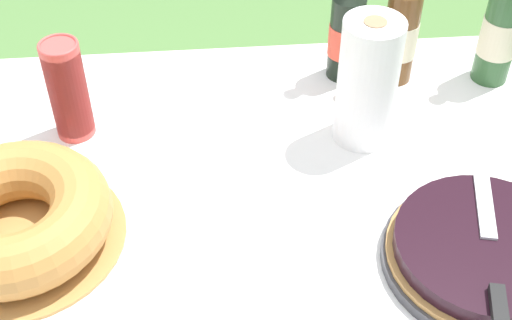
{
  "coord_description": "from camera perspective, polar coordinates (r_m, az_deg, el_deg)",
  "views": [
    {
      "loc": [
        0.17,
        -0.76,
        1.58
      ],
      "look_at": [
        0.25,
        0.13,
        0.74
      ],
      "focal_mm": 50.0,
      "sensor_mm": 36.0,
      "label": 1
    }
  ],
  "objects": [
    {
      "name": "cider_bottle_amber",
      "position": [
        1.48,
        11.56,
        10.3
      ],
      "size": [
        0.07,
        0.07,
        0.32
      ],
      "color": "brown",
      "rests_on": "tablecloth"
    },
    {
      "name": "berry_tart",
      "position": [
        1.19,
        17.81,
        -7.06
      ],
      "size": [
        0.32,
        0.32,
        0.06
      ],
      "color": "#38383D",
      "rests_on": "tablecloth"
    },
    {
      "name": "cider_bottle_green",
      "position": [
        1.53,
        19.08,
        10.1
      ],
      "size": [
        0.08,
        0.08,
        0.33
      ],
      "color": "#2D562D",
      "rests_on": "tablecloth"
    },
    {
      "name": "cup_stack",
      "position": [
        1.36,
        -14.82,
        5.41
      ],
      "size": [
        0.07,
        0.07,
        0.2
      ],
      "color": "#E04C47",
      "rests_on": "tablecloth"
    },
    {
      "name": "juice_bottle_red",
      "position": [
        1.47,
        7.27,
        10.33
      ],
      "size": [
        0.07,
        0.07,
        0.3
      ],
      "color": "black",
      "rests_on": "tablecloth"
    },
    {
      "name": "paper_towel_roll",
      "position": [
        1.31,
        8.91,
        6.19
      ],
      "size": [
        0.11,
        0.11,
        0.25
      ],
      "color": "white",
      "rests_on": "tablecloth"
    },
    {
      "name": "bundt_cake",
      "position": [
        1.21,
        -18.75,
        -4.36
      ],
      "size": [
        0.34,
        0.34,
        0.11
      ],
      "color": "#B78447",
      "rests_on": "tablecloth"
    },
    {
      "name": "garden_table",
      "position": [
        1.23,
        -11.24,
        -8.98
      ],
      "size": [
        1.72,
        1.13,
        0.68
      ],
      "color": "#A87A47",
      "rests_on": "ground_plane"
    },
    {
      "name": "serving_knife",
      "position": [
        1.14,
        18.31,
        -7.03
      ],
      "size": [
        0.11,
        0.37,
        0.01
      ],
      "rotation": [
        0.0,
        0.0,
        1.34
      ],
      "color": "silver",
      "rests_on": "berry_tart"
    },
    {
      "name": "tablecloth",
      "position": [
        1.2,
        -11.53,
        -7.68
      ],
      "size": [
        1.73,
        1.14,
        0.1
      ],
      "color": "white",
      "rests_on": "garden_table"
    }
  ]
}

